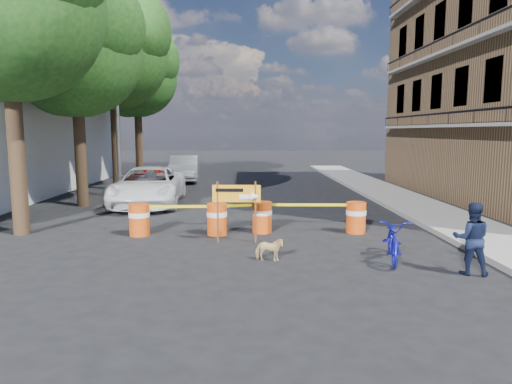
{
  "coord_description": "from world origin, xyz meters",
  "views": [
    {
      "loc": [
        -0.43,
        -10.95,
        2.93
      ],
      "look_at": [
        -0.11,
        1.24,
        1.3
      ],
      "focal_mm": 32.0,
      "sensor_mm": 36.0,
      "label": 1
    }
  ],
  "objects": [
    {
      "name": "barrel_far_right",
      "position": [
        2.8,
        1.94,
        0.47
      ],
      "size": [
        0.58,
        0.58,
        0.9
      ],
      "color": "#C3360B",
      "rests_on": "ground"
    },
    {
      "name": "tree_mid_a",
      "position": [
        -6.74,
        7.0,
        6.01
      ],
      "size": [
        5.25,
        5.0,
        8.68
      ],
      "color": "#332316",
      "rests_on": "ground"
    },
    {
      "name": "tree_near",
      "position": [
        -6.73,
        2.0,
        6.36
      ],
      "size": [
        5.46,
        5.2,
        9.15
      ],
      "color": "#332316",
      "rests_on": "ground"
    },
    {
      "name": "barrel_far_left",
      "position": [
        -3.4,
        1.77,
        0.47
      ],
      "size": [
        0.58,
        0.58,
        0.9
      ],
      "color": "#C3360B",
      "rests_on": "ground"
    },
    {
      "name": "barrel_mid_left",
      "position": [
        -1.21,
        1.8,
        0.47
      ],
      "size": [
        0.58,
        0.58,
        0.9
      ],
      "color": "#C3360B",
      "rests_on": "ground"
    },
    {
      "name": "dog",
      "position": [
        0.13,
        -0.91,
        0.27
      ],
      "size": [
        0.69,
        0.4,
        0.55
      ],
      "primitive_type": "imported",
      "rotation": [
        0.0,
        0.0,
        1.4
      ],
      "color": "#E1C081",
      "rests_on": "ground"
    },
    {
      "name": "sedan_silver",
      "position": [
        -3.96,
        15.93,
        0.76
      ],
      "size": [
        1.97,
        4.71,
        1.52
      ],
      "primitive_type": "imported",
      "rotation": [
        0.0,
        0.0,
        0.08
      ],
      "color": "#ACADB3",
      "rests_on": "ground"
    },
    {
      "name": "ground",
      "position": [
        0.0,
        0.0,
        0.0
      ],
      "size": [
        120.0,
        120.0,
        0.0
      ],
      "primitive_type": "plane",
      "color": "black",
      "rests_on": "ground"
    },
    {
      "name": "streetlamp",
      "position": [
        -5.93,
        9.5,
        4.38
      ],
      "size": [
        1.25,
        0.18,
        8.0
      ],
      "color": "gray",
      "rests_on": "ground"
    },
    {
      "name": "detour_sign",
      "position": [
        -0.49,
        0.85,
        1.18
      ],
      "size": [
        1.27,
        0.25,
        1.63
      ],
      "rotation": [
        0.0,
        0.0,
        -0.05
      ],
      "color": "#592D19",
      "rests_on": "ground"
    },
    {
      "name": "suv_white",
      "position": [
        -4.23,
        7.15,
        0.76
      ],
      "size": [
        2.71,
        5.53,
        1.51
      ],
      "primitive_type": "imported",
      "rotation": [
        0.0,
        0.0,
        0.04
      ],
      "color": "white",
      "rests_on": "ground"
    },
    {
      "name": "sidewalk_east",
      "position": [
        6.2,
        6.0,
        0.07
      ],
      "size": [
        2.4,
        40.0,
        0.15
      ],
      "primitive_type": "cube",
      "color": "gray",
      "rests_on": "ground"
    },
    {
      "name": "tree_far",
      "position": [
        -6.74,
        17.0,
        6.22
      ],
      "size": [
        5.04,
        4.8,
        8.84
      ],
      "color": "#332316",
      "rests_on": "ground"
    },
    {
      "name": "barrel_mid_right",
      "position": [
        0.09,
        2.05,
        0.47
      ],
      "size": [
        0.58,
        0.58,
        0.9
      ],
      "color": "#C3360B",
      "rests_on": "ground"
    },
    {
      "name": "sedan_red",
      "position": [
        -4.8,
        9.63,
        0.69
      ],
      "size": [
        1.93,
        4.14,
        1.37
      ],
      "primitive_type": "imported",
      "rotation": [
        0.0,
        0.0,
        0.08
      ],
      "color": "#AA1A0E",
      "rests_on": "ground"
    },
    {
      "name": "bicycle",
      "position": [
        2.94,
        -0.94,
        0.96
      ],
      "size": [
        0.89,
        1.13,
        1.91
      ],
      "primitive_type": "imported",
      "rotation": [
        0.0,
        0.0,
        -0.24
      ],
      "color": "#1517B2",
      "rests_on": "ground"
    },
    {
      "name": "pedestrian",
      "position": [
        4.22,
        -1.96,
        0.75
      ],
      "size": [
        0.86,
        0.75,
        1.5
      ],
      "primitive_type": "imported",
      "rotation": [
        0.0,
        0.0,
        2.85
      ],
      "color": "black",
      "rests_on": "ground"
    },
    {
      "name": "tree_mid_b",
      "position": [
        -6.73,
        12.0,
        6.71
      ],
      "size": [
        5.67,
        5.4,
        9.62
      ],
      "color": "#332316",
      "rests_on": "ground"
    }
  ]
}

